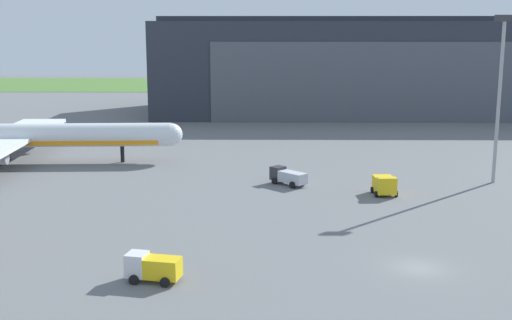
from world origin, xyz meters
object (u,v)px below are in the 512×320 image
object	(u,v)px
maintenance_hangar	(396,67)
baggage_tug	(153,267)
apron_light_mast	(500,87)
ops_van	(288,176)
stair_truck	(384,185)
airliner_far_left	(13,136)

from	to	relation	value
maintenance_hangar	baggage_tug	xyz separation A→B (m)	(-39.01, -105.44, -9.29)
maintenance_hangar	baggage_tug	world-z (taller)	maintenance_hangar
apron_light_mast	maintenance_hangar	bearing A→B (deg)	89.02
ops_van	maintenance_hangar	bearing A→B (deg)	69.47
stair_truck	apron_light_mast	world-z (taller)	apron_light_mast
stair_truck	ops_van	size ratio (longest dim) A/B	0.76
stair_truck	apron_light_mast	size ratio (longest dim) A/B	0.17
stair_truck	maintenance_hangar	bearing A→B (deg)	78.26
stair_truck	apron_light_mast	distance (m)	19.62
airliner_far_left	baggage_tug	size ratio (longest dim) A/B	10.74
ops_van	airliner_far_left	bearing A→B (deg)	161.40
stair_truck	ops_van	xyz separation A→B (m)	(-11.21, 4.82, -0.12)
airliner_far_left	stair_truck	world-z (taller)	airliner_far_left
maintenance_hangar	apron_light_mast	size ratio (longest dim) A/B	5.22
ops_van	apron_light_mast	size ratio (longest dim) A/B	0.23
maintenance_hangar	stair_truck	size ratio (longest dim) A/B	30.12
maintenance_hangar	airliner_far_left	size ratio (longest dim) A/B	2.27
apron_light_mast	baggage_tug	bearing A→B (deg)	-138.14
stair_truck	baggage_tug	bearing A→B (deg)	-129.77
maintenance_hangar	apron_light_mast	world-z (taller)	maintenance_hangar
maintenance_hangar	ops_van	size ratio (longest dim) A/B	22.99
baggage_tug	ops_van	distance (m)	34.21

